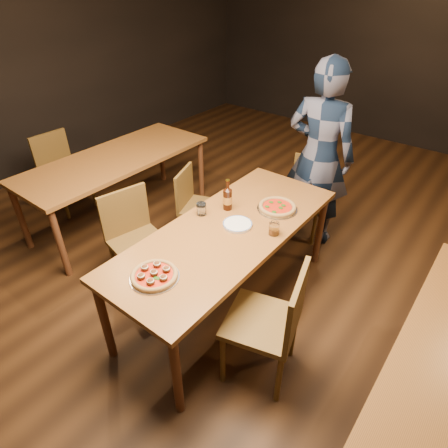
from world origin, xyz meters
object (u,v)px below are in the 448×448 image
Objects in this scene: chair_nbr_left at (65,172)px; diner at (319,156)px; amber_glass at (274,229)px; water_glass at (201,209)px; chair_main_sw at (202,207)px; pizza_margherita at (277,207)px; chair_main_nw at (139,243)px; chair_end at (305,198)px; beer_bottle at (228,199)px; table_main at (228,237)px; chair_main_e at (261,321)px; table_left at (116,163)px; plate_stack at (238,224)px; pizza_meatball at (154,275)px.

diner is at bearing -62.96° from chair_nbr_left.
water_glass is at bearing -168.38° from amber_glass.
water_glass is (0.43, -0.49, 0.39)m from chair_main_sw.
chair_main_sw is 2.56× the size of pizza_margherita.
diner reaches higher than pizza_margherita.
chair_nbr_left is 2.77m from diner.
pizza_margherita is at bearing -80.99° from chair_nbr_left.
chair_main_nw is at bearing -156.56° from amber_glass.
pizza_margherita is at bearing -91.79° from chair_end.
pizza_margherita is at bearing -36.42° from chair_main_nw.
beer_bottle reaches higher than chair_nbr_left.
chair_main_e is (0.56, -0.37, -0.20)m from table_main.
chair_main_e is at bearing -25.65° from water_glass.
pizza_margherita is (1.84, 0.16, 0.09)m from table_left.
beer_bottle reaches higher than amber_glass.
plate_stack is at bearing 82.53° from diner.
chair_nbr_left is at bearing 84.33° from chair_main_sw.
amber_glass is (-0.26, 0.53, 0.32)m from chair_main_e.
chair_nbr_left is 3.55× the size of beer_bottle.
table_main is at bearing -107.47° from pizza_margherita.
chair_main_sw reaches higher than pizza_margherita.
chair_end is at bearing -63.02° from chair_main_sw.
table_left is 1.04m from chair_main_sw.
beer_bottle reaches higher than chair_end.
table_main is 6.21× the size of pizza_margherita.
chair_main_sw is at bearing -74.71° from chair_nbr_left.
water_glass is at bearing -90.86° from chair_nbr_left.
beer_bottle is 0.48m from amber_glass.
chair_nbr_left is 2.43m from plate_stack.
pizza_margherita is (-0.41, 0.83, 0.30)m from chair_main_e.
chair_main_nw is at bearing -153.87° from plate_stack.
pizza_meatball is at bearing -171.32° from chair_main_sw.
pizza_meatball reaches higher than plate_stack.
pizza_meatball is 0.92m from amber_glass.
chair_end is 2.60× the size of pizza_margherita.
beer_bottle is at bearing -85.90° from chair_nbr_left.
amber_glass is (0.59, 0.12, -0.00)m from water_glass.
water_glass reaches higher than table_main.
chair_main_sw is 0.94m from plate_stack.
chair_end is at bearing 81.03° from beer_bottle.
chair_main_nw is 0.85m from pizza_meatball.
chair_end is 0.47× the size of diner.
table_left is 2.43× the size of chair_main_sw.
table_left is 2.21× the size of chair_nbr_left.
chair_main_nw is at bearing -143.17° from water_glass.
chair_end is 0.48m from diner.
chair_main_nw is 9.68× the size of amber_glass.
pizza_margherita is at bearing 44.65° from water_glass.
plate_stack is at bearing -164.51° from amber_glass.
water_glass is 1.03× the size of amber_glass.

